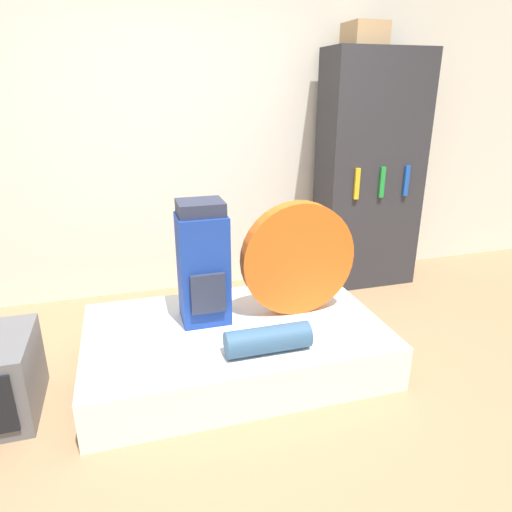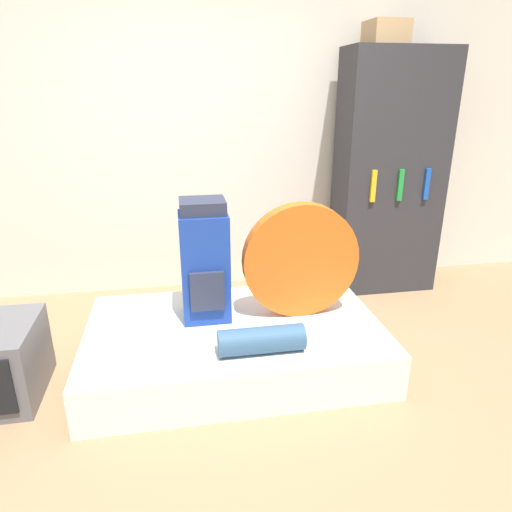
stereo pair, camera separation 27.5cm
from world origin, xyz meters
name	(u,v)px [view 1 (the left image)]	position (x,y,z in m)	size (l,w,h in m)	color
ground_plane	(266,412)	(0.00, 0.00, 0.00)	(16.00, 16.00, 0.00)	#997551
wall_back	(200,138)	(0.00, 1.86, 1.30)	(8.00, 0.05, 2.60)	silver
bed	(235,345)	(-0.05, 0.51, 0.14)	(1.84, 1.12, 0.29)	white
backpack	(203,264)	(-0.21, 0.64, 0.67)	(0.30, 0.30, 0.78)	navy
tent_bag	(298,259)	(0.39, 0.58, 0.66)	(0.75, 0.10, 0.75)	#E05B19
sleeping_roll	(268,340)	(0.06, 0.16, 0.36)	(0.49, 0.15, 0.15)	#33567A
bookshelf	(369,173)	(1.41, 1.54, 1.00)	(0.86, 0.43, 1.99)	#2D2D33
cardboard_box	(365,34)	(1.28, 1.57, 2.08)	(0.28, 0.30, 0.18)	tan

